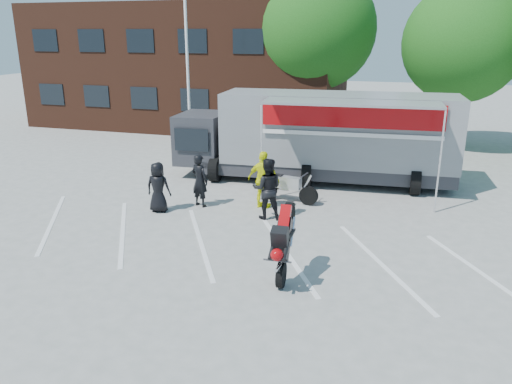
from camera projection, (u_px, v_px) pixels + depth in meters
The scene contains 13 objects.
ground at pixel (268, 267), 12.05m from camera, with size 100.00×100.00×0.00m, color #A7A7A1.
parking_bay_lines at pixel (278, 250), 12.96m from camera, with size 18.00×5.00×0.01m, color white.
office_building at pixel (190, 66), 30.17m from camera, with size 18.00×8.00×7.00m, color #4C2618.
flagpole at pixel (192, 41), 21.36m from camera, with size 1.61×0.12×8.00m.
tree_left at pixel (316, 30), 25.49m from camera, with size 6.12×6.12×8.64m.
tree_mid at pixel (463, 43), 22.81m from camera, with size 5.44×5.44×7.68m.
transporter_truck at pixel (322, 181), 19.10m from camera, with size 10.38×5.00×3.30m, color gray, non-canonical shape.
parked_motorcycle at pixel (288, 202), 16.73m from camera, with size 0.71×2.14×1.12m, color silver, non-canonical shape.
stunt_bike_rider at pixel (287, 274), 11.68m from camera, with size 0.78×1.65×1.94m, color black, non-canonical shape.
spectator_leather_a at pixel (158, 187), 15.59m from camera, with size 0.78×0.51×1.60m, color black.
spectator_leather_b at pixel (200, 181), 16.06m from camera, with size 0.63×0.41×1.73m, color black.
spectator_leather_c at pixel (267, 189), 14.97m from camera, with size 0.91×0.71×1.87m, color black.
spectator_hivis at pixel (264, 180), 15.90m from camera, with size 1.09×0.45×1.86m, color #F5FC0D.
Camera 1 is at (2.93, -10.53, 5.40)m, focal length 35.00 mm.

